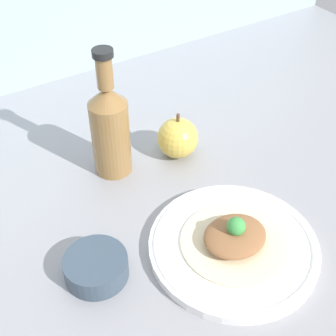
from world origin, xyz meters
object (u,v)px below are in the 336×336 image
at_px(cider_bottle, 110,127).
at_px(apple, 178,138).
at_px(plate, 233,246).
at_px(plated_food, 235,237).
at_px(dipping_bowl, 96,267).

distance_m(cider_bottle, apple, 0.14).
xyz_separation_m(plate, plated_food, (-0.00, 0.00, 0.02)).
height_order(plated_food, cider_bottle, cider_bottle).
bearing_deg(dipping_bowl, apple, 34.20).
bearing_deg(plated_food, cider_bottle, 103.89).
distance_m(cider_bottle, dipping_bowl, 0.26).
bearing_deg(dipping_bowl, cider_bottle, 56.82).
distance_m(plate, dipping_bowl, 0.22).
distance_m(plate, apple, 0.26).
distance_m(plated_food, dipping_bowl, 0.22).
height_order(plate, apple, apple).
xyz_separation_m(plated_food, dipping_bowl, (-0.21, 0.07, -0.01)).
distance_m(plated_food, apple, 0.26).
xyz_separation_m(cider_bottle, dipping_bowl, (-0.14, -0.21, -0.08)).
distance_m(plate, plated_food, 0.02).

